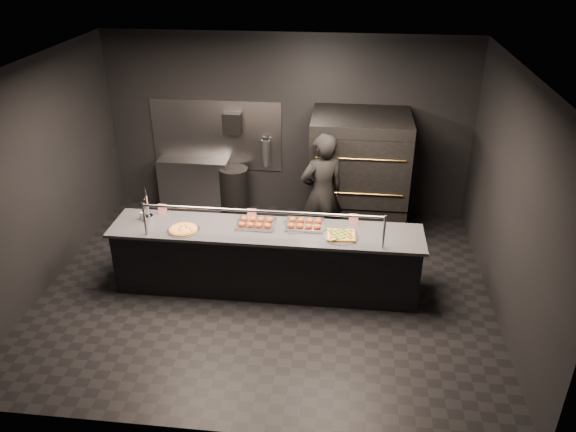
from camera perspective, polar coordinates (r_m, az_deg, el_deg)
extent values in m
plane|color=black|center=(7.81, -2.16, -7.30)|extent=(6.00, 6.00, 0.00)
plane|color=black|center=(6.57, -2.63, 14.71)|extent=(6.00, 6.00, 0.00)
cube|color=black|center=(9.37, -0.07, 9.13)|extent=(6.00, 0.04, 3.00)
cube|color=black|center=(4.94, -6.74, -9.43)|extent=(6.00, 0.04, 3.00)
cube|color=black|center=(8.05, -24.02, 3.51)|extent=(0.04, 5.00, 3.00)
cube|color=black|center=(7.26, 21.74, 1.44)|extent=(0.04, 5.00, 3.00)
cube|color=#99999E|center=(9.62, -7.28, 8.14)|extent=(2.20, 0.02, 1.20)
cube|color=black|center=(7.56, -2.22, -4.57)|extent=(4.00, 0.70, 0.88)
cube|color=#343438|center=(7.33, -2.28, -1.52)|extent=(4.10, 0.78, 0.04)
cylinder|color=#99999E|center=(7.32, -14.36, -0.29)|extent=(0.03, 0.03, 0.45)
cylinder|color=#99999E|center=(6.90, 9.73, -1.60)|extent=(0.03, 0.03, 0.45)
cylinder|color=#99999E|center=(6.86, -2.72, 0.49)|extent=(3.00, 0.04, 0.04)
cube|color=black|center=(9.22, 6.94, 0.52)|extent=(1.50, 1.15, 0.60)
cube|color=black|center=(8.97, 7.16, 3.94)|extent=(1.50, 1.20, 0.55)
cube|color=black|center=(8.76, 7.36, 7.23)|extent=(1.50, 1.20, 0.55)
cube|color=black|center=(8.64, 7.51, 9.53)|extent=(1.50, 1.20, 0.18)
cylinder|color=gold|center=(8.40, 7.15, 2.26)|extent=(1.30, 0.02, 0.02)
cylinder|color=gold|center=(8.18, 7.37, 5.74)|extent=(1.30, 0.02, 0.02)
cube|color=#99999E|center=(9.88, -9.45, 3.22)|extent=(1.20, 0.35, 0.90)
cube|color=black|center=(9.39, -5.68, 9.36)|extent=(0.30, 0.20, 0.35)
cylinder|color=#B2B2B7|center=(9.47, -2.25, 6.42)|extent=(0.14, 0.14, 0.45)
cube|color=black|center=(9.38, -2.28, 7.84)|extent=(0.10, 0.06, 0.06)
cylinder|color=silver|center=(7.75, -13.99, -0.19)|extent=(0.13, 0.13, 0.08)
cylinder|color=silver|center=(7.67, -14.13, 0.93)|extent=(0.05, 0.05, 0.34)
cylinder|color=silver|center=(7.55, -14.44, 1.70)|extent=(0.02, 0.09, 0.02)
cone|color=black|center=(7.57, -14.33, 2.52)|extent=(0.05, 0.05, 0.13)
cylinder|color=silver|center=(7.41, -10.57, -1.43)|extent=(0.42, 0.42, 0.01)
cylinder|color=#BC883C|center=(7.40, -10.58, -1.35)|extent=(0.37, 0.37, 0.02)
cylinder|color=#ECAB4D|center=(7.40, -10.59, -1.27)|extent=(0.32, 0.32, 0.01)
cube|color=silver|center=(7.43, -3.28, -0.86)|extent=(0.54, 0.42, 0.02)
ellipsoid|color=#AD6325|center=(7.37, -4.71, -0.81)|extent=(0.09, 0.09, 0.06)
ellipsoid|color=#AD6325|center=(7.51, -4.48, -0.22)|extent=(0.09, 0.09, 0.06)
ellipsoid|color=#AD6325|center=(7.35, -3.84, -0.86)|extent=(0.09, 0.09, 0.06)
ellipsoid|color=#AD6325|center=(7.49, -3.62, -0.26)|extent=(0.09, 0.09, 0.06)
ellipsoid|color=#AD6325|center=(7.33, -2.96, -0.91)|extent=(0.09, 0.09, 0.06)
ellipsoid|color=#AD6325|center=(7.47, -2.76, -0.31)|extent=(0.09, 0.09, 0.06)
ellipsoid|color=#AD6325|center=(7.31, -2.08, -0.96)|extent=(0.09, 0.09, 0.06)
ellipsoid|color=#AD6325|center=(7.46, -1.89, -0.36)|extent=(0.09, 0.09, 0.06)
cube|color=silver|center=(7.39, 1.72, -0.96)|extent=(0.58, 0.49, 0.02)
ellipsoid|color=#AD6325|center=(7.32, 0.33, -0.93)|extent=(0.09, 0.09, 0.06)
ellipsoid|color=#AD6325|center=(7.46, 0.46, -0.32)|extent=(0.09, 0.09, 0.06)
ellipsoid|color=#AD6325|center=(7.31, 1.22, -0.97)|extent=(0.09, 0.09, 0.06)
ellipsoid|color=#AD6325|center=(7.45, 1.34, -0.37)|extent=(0.09, 0.09, 0.06)
ellipsoid|color=#AD6325|center=(7.30, 2.11, -1.02)|extent=(0.09, 0.09, 0.06)
ellipsoid|color=#AD6325|center=(7.44, 2.22, -0.41)|extent=(0.09, 0.09, 0.06)
ellipsoid|color=#AD6325|center=(7.29, 3.01, -1.07)|extent=(0.09, 0.09, 0.06)
ellipsoid|color=#AD6325|center=(7.44, 3.09, -0.46)|extent=(0.09, 0.09, 0.06)
cylinder|color=silver|center=(7.18, 5.41, -2.07)|extent=(0.45, 0.45, 0.01)
cube|color=#BC883C|center=(7.17, 5.41, -1.96)|extent=(0.37, 0.34, 0.02)
cube|color=#ECAB4D|center=(7.16, 5.42, -1.88)|extent=(0.35, 0.32, 0.01)
cube|color=#398C26|center=(7.16, 5.42, -1.82)|extent=(0.33, 0.30, 0.01)
cylinder|color=silver|center=(7.81, -14.61, 0.03)|extent=(0.06, 0.06, 0.10)
cylinder|color=silver|center=(7.78, -13.94, -0.07)|extent=(0.04, 0.04, 0.08)
cube|color=white|center=(7.86, -12.64, 0.69)|extent=(0.12, 0.04, 0.15)
cube|color=white|center=(7.56, -3.70, 0.23)|extent=(0.12, 0.04, 0.15)
cube|color=white|center=(7.46, 6.67, -0.31)|extent=(0.12, 0.04, 0.15)
cylinder|color=black|center=(9.65, -5.47, 2.58)|extent=(0.49, 0.49, 0.82)
imported|color=black|center=(8.27, 3.46, 2.26)|extent=(0.81, 0.70, 1.86)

